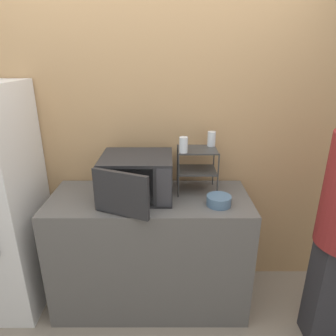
{
  "coord_description": "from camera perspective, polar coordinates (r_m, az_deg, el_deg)",
  "views": [
    {
      "loc": [
        0.14,
        -1.67,
        1.9
      ],
      "look_at": [
        0.13,
        0.34,
        1.15
      ],
      "focal_mm": 32.0,
      "sensor_mm": 36.0,
      "label": 1
    }
  ],
  "objects": [
    {
      "name": "wall_back",
      "position": [
        2.4,
        -3.19,
        6.12
      ],
      "size": [
        8.0,
        0.06,
        2.6
      ],
      "color": "tan",
      "rests_on": "ground_plane"
    },
    {
      "name": "microwave",
      "position": [
        2.16,
        -5.93,
        -1.71
      ],
      "size": [
        0.51,
        0.6,
        0.31
      ],
      "color": "#262628",
      "rests_on": "counter"
    },
    {
      "name": "glass_back_right",
      "position": [
        2.26,
        8.39,
        5.51
      ],
      "size": [
        0.06,
        0.06,
        0.11
      ],
      "color": "silver",
      "rests_on": "dish_rack"
    },
    {
      "name": "ground_plane",
      "position": [
        2.53,
        -3.43,
        -28.05
      ],
      "size": [
        12.0,
        12.0,
        0.0
      ],
      "primitive_type": "plane",
      "color": "gray"
    },
    {
      "name": "counter",
      "position": [
        2.44,
        -3.24,
        -15.37
      ],
      "size": [
        1.47,
        0.61,
        0.93
      ],
      "color": "#595654",
      "rests_on": "ground_plane"
    },
    {
      "name": "bowl",
      "position": [
        2.1,
        9.74,
        -6.17
      ],
      "size": [
        0.17,
        0.17,
        0.07
      ],
      "color": "slate",
      "rests_on": "counter"
    },
    {
      "name": "glass_front_left",
      "position": [
        2.09,
        3.06,
        4.43
      ],
      "size": [
        0.06,
        0.06,
        0.11
      ],
      "color": "silver",
      "rests_on": "dish_rack"
    },
    {
      "name": "dish_rack",
      "position": [
        2.22,
        5.66,
        1.34
      ],
      "size": [
        0.29,
        0.24,
        0.33
      ],
      "color": "#333333",
      "rests_on": "counter"
    }
  ]
}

